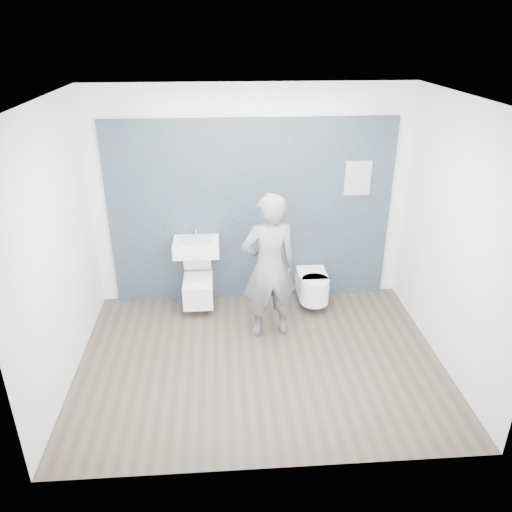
{
  "coord_description": "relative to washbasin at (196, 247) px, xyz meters",
  "views": [
    {
      "loc": [
        -0.37,
        -4.54,
        3.41
      ],
      "look_at": [
        0.0,
        0.6,
        1.0
      ],
      "focal_mm": 35.0,
      "sensor_mm": 36.0,
      "label": 1
    }
  ],
  "objects": [
    {
      "name": "washbasin",
      "position": [
        0.0,
        0.0,
        0.0
      ],
      "size": [
        0.57,
        0.43,
        0.43
      ],
      "color": "white",
      "rests_on": "ground"
    },
    {
      "name": "tile_wall",
      "position": [
        0.71,
        0.24,
        -0.86
      ],
      "size": [
        3.6,
        0.06,
        2.4
      ],
      "primitive_type": "cube",
      "color": "black",
      "rests_on": "ground"
    },
    {
      "name": "ground",
      "position": [
        0.71,
        -1.23,
        -0.86
      ],
      "size": [
        4.0,
        4.0,
        0.0
      ],
      "primitive_type": "plane",
      "color": "#4E4134",
      "rests_on": "ground"
    },
    {
      "name": "visitor",
      "position": [
        0.85,
        -0.69,
        0.02
      ],
      "size": [
        0.71,
        0.52,
        1.77
      ],
      "primitive_type": "imported",
      "rotation": [
        0.0,
        0.0,
        3.31
      ],
      "color": "slate",
      "rests_on": "ground"
    },
    {
      "name": "room_shell",
      "position": [
        0.71,
        -1.23,
        0.88
      ],
      "size": [
        4.0,
        4.0,
        4.0
      ],
      "color": "white",
      "rests_on": "ground"
    },
    {
      "name": "toilet_square",
      "position": [
        -0.0,
        -0.05,
        -0.57
      ],
      "size": [
        0.38,
        0.54,
        0.66
      ],
      "color": "white",
      "rests_on": "ground"
    },
    {
      "name": "info_placard",
      "position": [
        2.05,
        0.2,
        -0.86
      ],
      "size": [
        0.33,
        0.03,
        0.44
      ],
      "primitive_type": "cube",
      "color": "silver",
      "rests_on": "ground"
    },
    {
      "name": "toilet_rounded",
      "position": [
        1.49,
        -0.1,
        -0.57
      ],
      "size": [
        0.37,
        0.63,
        0.34
      ],
      "color": "white",
      "rests_on": "ground"
    }
  ]
}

